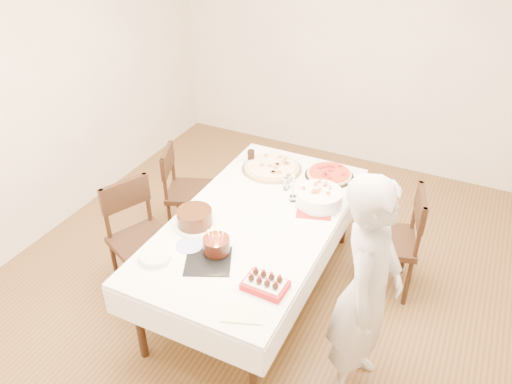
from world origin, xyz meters
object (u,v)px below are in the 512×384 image
at_px(chair_right_savory, 387,240).
at_px(pizza_pepperoni, 329,174).
at_px(birthday_cake, 216,241).
at_px(taper_candle, 293,187).
at_px(cola_glass, 251,157).
at_px(layer_cake, 195,218).
at_px(pasta_bowl, 319,197).
at_px(chair_left_dessert, 144,243).
at_px(person, 367,292).
at_px(chair_left_savory, 191,192).
at_px(pizza_white, 272,167).
at_px(strawberry_box, 265,284).
at_px(dining_table, 256,256).

xyz_separation_m(chair_right_savory, pizza_pepperoni, (-0.61, 0.29, 0.30)).
bearing_deg(birthday_cake, chair_right_savory, 45.79).
bearing_deg(chair_right_savory, taper_candle, 179.23).
relative_size(cola_glass, layer_cake, 0.36).
distance_m(pasta_bowl, birthday_cake, 0.96).
xyz_separation_m(chair_left_dessert, person, (1.79, -0.12, 0.33)).
height_order(person, pasta_bowl, person).
bearing_deg(chair_right_savory, person, -100.89).
distance_m(chair_left_dessert, taper_candle, 1.26).
distance_m(chair_left_savory, pizza_white, 0.82).
xyz_separation_m(pizza_pepperoni, strawberry_box, (0.08, -1.46, 0.01)).
bearing_deg(person, chair_left_dessert, 86.37).
xyz_separation_m(chair_right_savory, birthday_cake, (-0.97, -1.00, 0.37)).
xyz_separation_m(chair_left_dessert, pizza_pepperoni, (1.11, 1.18, 0.29)).
xyz_separation_m(chair_left_dessert, strawberry_box, (1.20, -0.29, 0.30)).
bearing_deg(chair_left_dessert, person, -159.57).
xyz_separation_m(chair_left_savory, person, (1.89, -0.95, 0.37)).
relative_size(chair_right_savory, taper_candle, 3.76).
relative_size(chair_right_savory, layer_cake, 2.87).
bearing_deg(strawberry_box, pizza_white, 112.87).
bearing_deg(taper_candle, chair_left_dessert, -144.59).
bearing_deg(chair_left_dessert, taper_candle, -120.47).
bearing_deg(pizza_pepperoni, pasta_bowl, -81.66).
xyz_separation_m(person, taper_candle, (-0.82, 0.81, 0.06)).
height_order(dining_table, chair_right_savory, chair_right_savory).
relative_size(taper_candle, cola_glass, 2.09).
bearing_deg(layer_cake, person, -8.35).
xyz_separation_m(person, cola_glass, (-1.39, 1.21, -0.01)).
bearing_deg(chair_left_savory, cola_glass, -174.73).
bearing_deg(pasta_bowl, taper_candle, -168.57).
xyz_separation_m(chair_left_dessert, cola_glass, (0.41, 1.09, 0.33)).
bearing_deg(dining_table, taper_candle, 65.16).
distance_m(taper_candle, cola_glass, 0.70).
bearing_deg(person, chair_right_savory, 4.11).
bearing_deg(chair_right_savory, pasta_bowl, -179.76).
height_order(pizza_white, strawberry_box, strawberry_box).
distance_m(pasta_bowl, cola_glass, 0.85).
xyz_separation_m(chair_right_savory, pizza_white, (-1.10, 0.18, 0.30)).
bearing_deg(taper_candle, birthday_cake, -105.58).
height_order(chair_left_savory, taper_candle, taper_candle).
bearing_deg(taper_candle, layer_cake, -130.61).
bearing_deg(chair_right_savory, strawberry_box, -129.17).
relative_size(person, pizza_pepperoni, 3.93).
distance_m(chair_left_savory, pasta_bowl, 1.33).
relative_size(chair_left_savory, chair_left_dessert, 0.92).
height_order(chair_left_savory, layer_cake, chair_left_savory).
bearing_deg(birthday_cake, cola_glass, 105.73).
bearing_deg(dining_table, chair_left_dessert, -156.59).
relative_size(chair_left_savory, pasta_bowl, 2.45).
relative_size(taper_candle, birthday_cake, 1.36).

